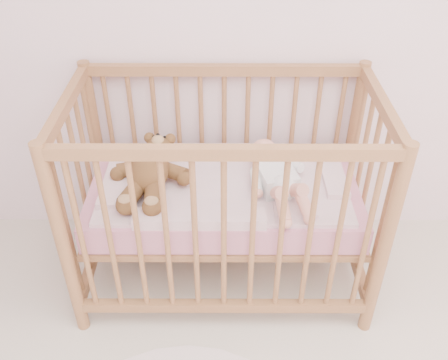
# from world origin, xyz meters

# --- Properties ---
(crib) EXTENTS (1.36, 0.76, 1.00)m
(crib) POSITION_xyz_m (-0.34, 1.60, 0.50)
(crib) COLOR #9D6942
(crib) RESTS_ON floor
(mattress) EXTENTS (1.22, 0.62, 0.13)m
(mattress) POSITION_xyz_m (-0.34, 1.60, 0.49)
(mattress) COLOR #CE8095
(mattress) RESTS_ON crib
(blanket) EXTENTS (1.10, 0.58, 0.06)m
(blanket) POSITION_xyz_m (-0.34, 1.60, 0.56)
(blanket) COLOR pink
(blanket) RESTS_ON mattress
(baby) EXTENTS (0.41, 0.63, 0.14)m
(baby) POSITION_xyz_m (-0.11, 1.58, 0.64)
(baby) COLOR white
(baby) RESTS_ON blanket
(teddy_bear) EXTENTS (0.44, 0.58, 0.15)m
(teddy_bear) POSITION_xyz_m (-0.67, 1.58, 0.65)
(teddy_bear) COLOR brown
(teddy_bear) RESTS_ON blanket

